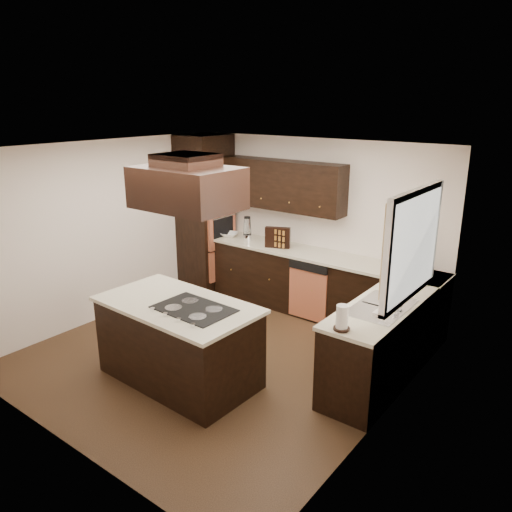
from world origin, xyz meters
name	(u,v)px	position (x,y,z in m)	size (l,w,h in m)	color
floor	(220,356)	(0.00, 0.00, -0.01)	(4.20, 4.20, 0.02)	brown
ceiling	(215,148)	(0.00, 0.00, 2.51)	(4.20, 4.20, 0.02)	white
wall_back	(312,224)	(0.00, 2.11, 1.25)	(4.20, 0.02, 2.50)	white
wall_front	(51,320)	(0.00, -2.11, 1.25)	(4.20, 0.02, 2.50)	white
wall_left	(105,231)	(-2.11, 0.00, 1.25)	(0.02, 4.20, 2.50)	white
wall_right	(391,301)	(2.11, 0.00, 1.25)	(0.02, 4.20, 2.50)	white
oven_column	(206,224)	(-1.78, 1.71, 1.06)	(0.65, 0.75, 2.12)	black
wall_oven_face	(222,224)	(-1.43, 1.71, 1.12)	(0.05, 0.62, 0.78)	#D26C49
base_cabinets_back	(302,282)	(0.03, 1.80, 0.44)	(2.93, 0.60, 0.88)	black
base_cabinets_right	(391,336)	(1.80, 0.90, 0.44)	(0.60, 2.40, 0.88)	black
countertop_back	(302,252)	(0.03, 1.79, 0.90)	(2.93, 0.63, 0.04)	beige
countertop_right	(393,299)	(1.79, 0.90, 0.90)	(0.63, 2.40, 0.04)	beige
upper_cabinets	(282,185)	(-0.43, 1.93, 1.81)	(2.00, 0.34, 0.72)	black
dishwasher_front	(308,295)	(0.33, 1.50, 0.40)	(0.60, 0.05, 0.72)	#D26C49
window_frame	(413,245)	(2.07, 0.55, 1.65)	(0.06, 1.32, 1.12)	white
window_pane	(416,246)	(2.10, 0.55, 1.65)	(0.00, 1.20, 1.00)	white
curtain_left	(390,249)	(2.01, 0.13, 1.70)	(0.02, 0.34, 0.90)	beige
curtain_right	(422,231)	(2.01, 0.97, 1.70)	(0.02, 0.34, 0.90)	beige
sink_rim	(381,307)	(1.80, 0.55, 0.92)	(0.52, 0.84, 0.01)	silver
island	(179,343)	(0.00, -0.68, 0.44)	(1.72, 0.94, 0.88)	black
island_top	(177,305)	(0.00, -0.68, 0.90)	(1.78, 1.00, 0.04)	beige
cooktop	(194,309)	(0.26, -0.69, 0.93)	(0.81, 0.54, 0.01)	black
range_hood	(187,188)	(0.10, -0.55, 2.16)	(1.05, 0.72, 0.42)	black
hood_duct	(186,160)	(0.10, -0.55, 2.44)	(0.55, 0.50, 0.13)	black
blender_base	(247,238)	(-0.93, 1.73, 0.97)	(0.15, 0.15, 0.10)	silver
blender_pitcher	(247,226)	(-0.93, 1.73, 1.15)	(0.13, 0.13, 0.26)	silver
spice_rack	(278,238)	(-0.34, 1.71, 1.07)	(0.37, 0.09, 0.31)	black
mixing_bowl	(229,235)	(-1.31, 1.75, 0.95)	(0.27, 0.27, 0.07)	white
soap_bottle	(400,281)	(1.74, 1.20, 1.01)	(0.08, 0.08, 0.17)	white
paper_towel	(342,318)	(1.72, -0.19, 1.05)	(0.12, 0.12, 0.25)	white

